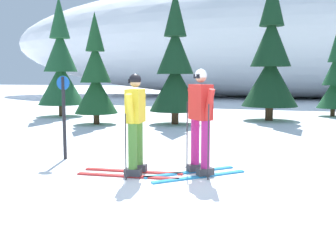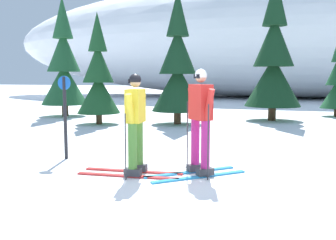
{
  "view_description": "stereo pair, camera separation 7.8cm",
  "coord_description": "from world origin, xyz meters",
  "px_view_note": "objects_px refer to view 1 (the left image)",
  "views": [
    {
      "loc": [
        1.55,
        -5.94,
        1.69
      ],
      "look_at": [
        -0.18,
        0.33,
        0.95
      ],
      "focal_mm": 41.29,
      "sensor_mm": 36.0,
      "label": 1
    },
    {
      "loc": [
        1.63,
        -5.91,
        1.69
      ],
      "look_at": [
        -0.18,
        0.33,
        0.95
      ],
      "focal_mm": 41.29,
      "sensor_mm": 36.0,
      "label": 2
    }
  ],
  "objects_px": {
    "skier_yellow_jacket": "(135,123)",
    "pine_tree_far_left": "(61,67)",
    "pine_tree_left": "(96,78)",
    "pine_tree_center_right": "(334,82)",
    "pine_tree_center_left": "(175,68)",
    "trail_marker_post": "(64,113)",
    "pine_tree_center": "(271,60)",
    "skier_red_jacket": "(200,120)"
  },
  "relations": [
    {
      "from": "pine_tree_left",
      "to": "skier_yellow_jacket",
      "type": "bearing_deg",
      "value": -58.98
    },
    {
      "from": "pine_tree_far_left",
      "to": "trail_marker_post",
      "type": "relative_size",
      "value": 2.94
    },
    {
      "from": "skier_yellow_jacket",
      "to": "skier_red_jacket",
      "type": "relative_size",
      "value": 1.0
    },
    {
      "from": "pine_tree_center_right",
      "to": "pine_tree_center_left",
      "type": "bearing_deg",
      "value": -142.74
    },
    {
      "from": "skier_red_jacket",
      "to": "pine_tree_left",
      "type": "bearing_deg",
      "value": 129.0
    },
    {
      "from": "skier_red_jacket",
      "to": "pine_tree_far_left",
      "type": "xyz_separation_m",
      "value": [
        -7.49,
        8.12,
        1.13
      ]
    },
    {
      "from": "pine_tree_left",
      "to": "pine_tree_center_right",
      "type": "relative_size",
      "value": 1.12
    },
    {
      "from": "pine_tree_far_left",
      "to": "pine_tree_left",
      "type": "distance_m",
      "value": 3.43
    },
    {
      "from": "pine_tree_left",
      "to": "trail_marker_post",
      "type": "height_order",
      "value": "pine_tree_left"
    },
    {
      "from": "skier_red_jacket",
      "to": "pine_tree_center_right",
      "type": "relative_size",
      "value": 0.52
    },
    {
      "from": "trail_marker_post",
      "to": "pine_tree_center_right",
      "type": "bearing_deg",
      "value": 58.56
    },
    {
      "from": "pine_tree_center",
      "to": "skier_red_jacket",
      "type": "bearing_deg",
      "value": -96.59
    },
    {
      "from": "skier_red_jacket",
      "to": "pine_tree_far_left",
      "type": "relative_size",
      "value": 0.36
    },
    {
      "from": "skier_yellow_jacket",
      "to": "pine_tree_center_right",
      "type": "xyz_separation_m",
      "value": [
        4.67,
        11.46,
        0.55
      ]
    },
    {
      "from": "skier_red_jacket",
      "to": "skier_yellow_jacket",
      "type": "bearing_deg",
      "value": -163.52
    },
    {
      "from": "skier_yellow_jacket",
      "to": "trail_marker_post",
      "type": "bearing_deg",
      "value": 155.74
    },
    {
      "from": "pine_tree_center_left",
      "to": "trail_marker_post",
      "type": "distance_m",
      "value": 6.36
    },
    {
      "from": "skier_yellow_jacket",
      "to": "pine_tree_center_left",
      "type": "relative_size",
      "value": 0.38
    },
    {
      "from": "pine_tree_far_left",
      "to": "pine_tree_center_left",
      "type": "distance_m",
      "value": 5.49
    },
    {
      "from": "skier_red_jacket",
      "to": "pine_tree_center_left",
      "type": "height_order",
      "value": "pine_tree_center_left"
    },
    {
      "from": "pine_tree_center_right",
      "to": "skier_yellow_jacket",
      "type": "bearing_deg",
      "value": -112.15
    },
    {
      "from": "trail_marker_post",
      "to": "skier_red_jacket",
      "type": "bearing_deg",
      "value": -10.08
    },
    {
      "from": "skier_yellow_jacket",
      "to": "pine_tree_center",
      "type": "relative_size",
      "value": 0.33
    },
    {
      "from": "pine_tree_center_left",
      "to": "pine_tree_center",
      "type": "xyz_separation_m",
      "value": [
        3.2,
        2.12,
        0.32
      ]
    },
    {
      "from": "pine_tree_left",
      "to": "pine_tree_center_left",
      "type": "distance_m",
      "value": 2.8
    },
    {
      "from": "skier_yellow_jacket",
      "to": "pine_tree_center_right",
      "type": "bearing_deg",
      "value": 67.85
    },
    {
      "from": "pine_tree_center_left",
      "to": "skier_yellow_jacket",
      "type": "bearing_deg",
      "value": -81.04
    },
    {
      "from": "pine_tree_center_right",
      "to": "skier_red_jacket",
      "type": "bearing_deg",
      "value": -107.92
    },
    {
      "from": "pine_tree_far_left",
      "to": "trail_marker_post",
      "type": "xyz_separation_m",
      "value": [
        4.59,
        -7.61,
        -1.13
      ]
    },
    {
      "from": "pine_tree_left",
      "to": "pine_tree_center_right",
      "type": "bearing_deg",
      "value": 31.46
    },
    {
      "from": "skier_yellow_jacket",
      "to": "pine_tree_far_left",
      "type": "xyz_separation_m",
      "value": [
        -6.43,
        8.44,
        1.18
      ]
    },
    {
      "from": "skier_yellow_jacket",
      "to": "pine_tree_left",
      "type": "bearing_deg",
      "value": 121.02
    },
    {
      "from": "skier_red_jacket",
      "to": "pine_tree_center_right",
      "type": "distance_m",
      "value": 11.73
    },
    {
      "from": "skier_yellow_jacket",
      "to": "pine_tree_far_left",
      "type": "distance_m",
      "value": 10.67
    },
    {
      "from": "pine_tree_far_left",
      "to": "pine_tree_center_right",
      "type": "height_order",
      "value": "pine_tree_far_left"
    },
    {
      "from": "pine_tree_center",
      "to": "trail_marker_post",
      "type": "distance_m",
      "value": 9.33
    },
    {
      "from": "pine_tree_far_left",
      "to": "pine_tree_center_left",
      "type": "relative_size",
      "value": 1.06
    },
    {
      "from": "skier_red_jacket",
      "to": "pine_tree_center_left",
      "type": "distance_m",
      "value": 7.17
    },
    {
      "from": "pine_tree_far_left",
      "to": "pine_tree_left",
      "type": "bearing_deg",
      "value": -39.04
    },
    {
      "from": "pine_tree_center_left",
      "to": "pine_tree_center",
      "type": "distance_m",
      "value": 3.85
    },
    {
      "from": "pine_tree_left",
      "to": "pine_tree_far_left",
      "type": "bearing_deg",
      "value": 140.96
    },
    {
      "from": "pine_tree_left",
      "to": "pine_tree_center_right",
      "type": "xyz_separation_m",
      "value": [
        8.45,
        5.17,
        -0.18
      ]
    }
  ]
}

